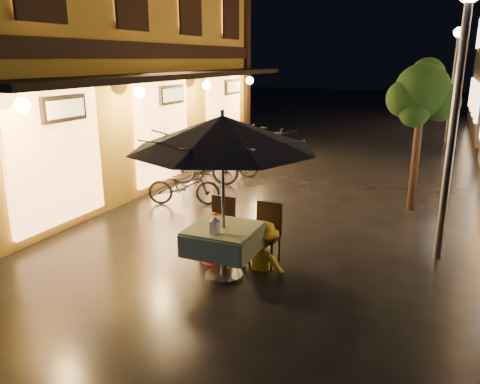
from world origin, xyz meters
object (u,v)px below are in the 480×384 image
at_px(cafe_table, 224,239).
at_px(person_orange, 214,214).
at_px(person_yellow, 263,223).
at_px(patio_umbrella, 222,133).
at_px(table_lantern, 215,224).
at_px(bicycle_0, 184,186).
at_px(streetlamp_near, 460,73).

bearing_deg(cafe_table, person_orange, 128.06).
bearing_deg(person_yellow, patio_umbrella, 56.02).
bearing_deg(person_orange, table_lantern, 131.98).
height_order(person_yellow, bicycle_0, person_yellow).
height_order(cafe_table, table_lantern, table_lantern).
xyz_separation_m(streetlamp_near, person_orange, (-3.30, -1.48, -2.14)).
bearing_deg(streetlamp_near, cafe_table, -145.49).
bearing_deg(streetlamp_near, person_yellow, -149.60).
xyz_separation_m(person_orange, bicycle_0, (-1.94, 2.37, -0.35)).
bearing_deg(streetlamp_near, person_orange, -155.90).
xyz_separation_m(table_lantern, person_yellow, (0.41, 0.81, -0.19)).
xyz_separation_m(table_lantern, bicycle_0, (-2.35, 3.17, -0.50)).
bearing_deg(bicycle_0, person_yellow, -151.29).
distance_m(streetlamp_near, cafe_table, 4.22).
bearing_deg(person_yellow, streetlamp_near, -146.04).
relative_size(table_lantern, person_orange, 0.16).
bearing_deg(streetlamp_near, table_lantern, -141.89).
distance_m(cafe_table, table_lantern, 0.43).
relative_size(streetlamp_near, table_lantern, 16.92).
relative_size(cafe_table, table_lantern, 3.96).
distance_m(person_yellow, bicycle_0, 3.64).
distance_m(cafe_table, bicycle_0, 3.72).
xyz_separation_m(streetlamp_near, table_lantern, (-2.89, -2.27, -2.00)).
bearing_deg(bicycle_0, table_lantern, -164.23).
bearing_deg(cafe_table, bicycle_0, 129.12).
xyz_separation_m(streetlamp_near, patio_umbrella, (-2.89, -1.99, -0.77)).
bearing_deg(patio_umbrella, bicycle_0, 129.12).
height_order(patio_umbrella, person_yellow, patio_umbrella).
relative_size(person_yellow, bicycle_0, 0.91).
bearing_deg(person_yellow, table_lantern, 66.86).
height_order(patio_umbrella, table_lantern, patio_umbrella).
xyz_separation_m(person_orange, person_yellow, (0.81, 0.02, -0.05)).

